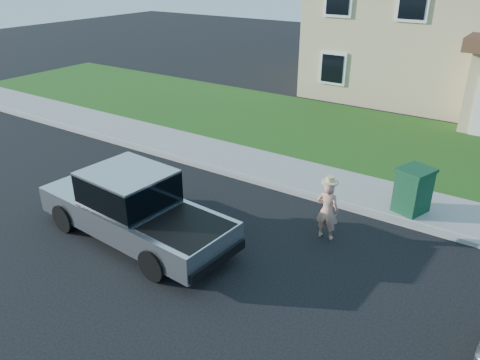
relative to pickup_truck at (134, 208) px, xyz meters
The scene contains 8 objects.
ground 1.97m from the pickup_truck, 48.93° to the left, with size 80.00×80.00×0.00m, color black.
curb 4.83m from the pickup_truck, 62.89° to the left, with size 40.00×0.20×0.12m, color gray.
sidewalk 5.82m from the pickup_truck, 67.87° to the left, with size 40.00×2.00×0.15m, color gray.
lawn 10.11m from the pickup_truck, 77.55° to the left, with size 40.00×7.00×0.10m, color #1B4F16.
house 18.06m from the pickup_truck, 82.01° to the left, with size 14.00×11.30×6.85m.
pickup_truck is the anchor object (origin of this frame).
woman 4.62m from the pickup_truck, 33.99° to the left, with size 0.57×0.40×1.64m.
trash_bin 7.11m from the pickup_truck, 42.63° to the left, with size 0.98×1.05×1.21m.
Camera 1 is at (6.37, -8.04, 6.17)m, focal length 35.00 mm.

